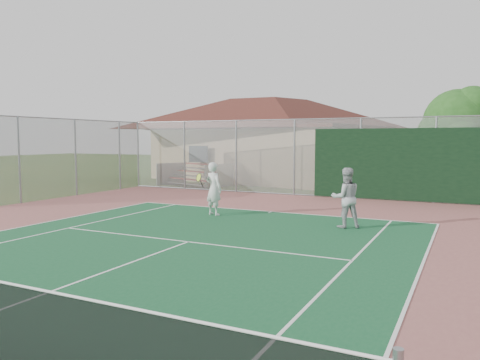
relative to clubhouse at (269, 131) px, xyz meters
name	(u,v)px	position (x,y,z in m)	size (l,w,h in m)	color
back_fence	(362,161)	(7.62, -7.70, -1.45)	(20.08, 0.11, 3.53)	gray
side_fence_left	(76,158)	(-4.49, -12.18, -1.37)	(0.08, 9.00, 3.50)	gray
clubhouse	(269,131)	(0.00, 0.00, 0.00)	(15.74, 11.97, 6.14)	tan
bleachers	(194,174)	(-2.05, -5.84, -2.46)	(3.92, 2.98, 1.24)	#B23829
tree	(459,125)	(11.29, -5.01, 0.11)	(3.52, 3.33, 4.91)	#3B2A15
player_white_front	(213,189)	(4.01, -14.33, -2.21)	(0.97, 0.76, 1.80)	silver
player_grey_back	(346,198)	(8.59, -14.61, -2.24)	(1.07, 1.00, 1.75)	#ADB0B3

